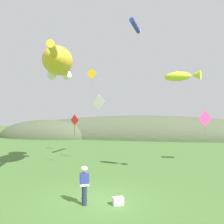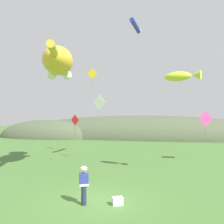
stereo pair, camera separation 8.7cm
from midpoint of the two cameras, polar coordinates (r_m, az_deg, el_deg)
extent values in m
plane|color=#477033|center=(12.73, -3.87, -19.72)|extent=(120.00, 120.00, 0.00)
ellipsoid|color=#4C563D|center=(42.05, 6.81, -5.88)|extent=(48.04, 10.23, 7.47)
ellipsoid|color=#4C563D|center=(43.55, -14.93, -5.67)|extent=(17.11, 6.92, 5.97)
cylinder|color=#232D47|center=(12.19, -6.55, -18.43)|extent=(0.24, 0.24, 0.88)
cube|color=navy|center=(11.98, -6.55, -15.07)|extent=(0.46, 0.39, 0.60)
cube|color=white|center=(12.05, -6.55, -16.17)|extent=(0.49, 0.41, 0.10)
sphere|color=tan|center=(11.88, -6.55, -13.16)|extent=(0.20, 0.20, 0.20)
cylinder|color=silver|center=(11.86, -6.55, -12.74)|extent=(0.30, 0.30, 0.09)
cylinder|color=silver|center=(11.85, -6.55, -12.45)|extent=(0.20, 0.20, 0.07)
cylinder|color=olive|center=(13.05, -6.40, -18.70)|extent=(0.10, 0.17, 0.17)
cylinder|color=brown|center=(13.06, -6.62, -18.68)|extent=(0.01, 0.22, 0.22)
cylinder|color=brown|center=(13.03, -6.18, -18.72)|extent=(0.01, 0.22, 0.22)
cube|color=white|center=(12.23, 1.19, -19.81)|extent=(0.57, 0.49, 0.30)
cube|color=white|center=(12.17, 1.19, -19.01)|extent=(0.58, 0.50, 0.06)
ellipsoid|color=gold|center=(18.60, -12.45, 11.36)|extent=(3.30, 4.55, 1.94)
ellipsoid|color=white|center=(18.73, -12.39, 10.19)|extent=(1.94, 2.89, 1.07)
sphere|color=gold|center=(21.11, -11.78, 10.53)|extent=(1.75, 1.75, 1.75)
cone|color=#503E10|center=(21.28, -13.10, 12.20)|extent=(0.78, 0.78, 0.58)
cone|color=#503E10|center=(21.20, -10.45, 12.24)|extent=(0.78, 0.78, 0.58)
sphere|color=white|center=(19.92, -13.75, 8.19)|extent=(0.70, 0.70, 0.70)
sphere|color=white|center=(19.82, -10.33, 8.23)|extent=(0.70, 0.70, 0.70)
cylinder|color=gold|center=(15.60, -13.58, 13.96)|extent=(1.10, 2.18, 0.47)
ellipsoid|color=yellow|center=(17.34, 14.61, 7.88)|extent=(1.91, 1.18, 0.63)
cone|color=yellow|center=(17.10, 18.52, 7.99)|extent=(0.74, 0.78, 0.63)
cone|color=yellow|center=(17.39, 14.44, 8.75)|extent=(0.37, 0.37, 0.29)
sphere|color=black|center=(17.71, 12.94, 7.88)|extent=(0.15, 0.15, 0.15)
cylinder|color=#2633A5|center=(21.24, 5.20, 18.99)|extent=(0.63, 2.84, 0.36)
torus|color=white|center=(22.55, 5.94, 17.85)|extent=(0.44, 0.10, 0.44)
cube|color=red|center=(20.35, -8.65, -1.80)|extent=(0.80, 0.39, 0.88)
cylinder|color=black|center=(20.36, -8.64, -1.80)|extent=(0.54, 0.26, 0.02)
cube|color=maroon|center=(20.40, -8.65, -4.30)|extent=(0.03, 0.02, 0.90)
cube|color=#E53F8C|center=(22.57, 20.40, -1.42)|extent=(1.20, 0.81, 1.44)
cylinder|color=black|center=(22.58, 20.40, -1.42)|extent=(0.81, 0.55, 0.02)
cube|color=#A02C62|center=(22.63, 20.41, -4.38)|extent=(0.03, 0.02, 0.90)
cube|color=yellow|center=(24.53, -4.75, 8.73)|extent=(1.04, 0.11, 1.04)
cylinder|color=black|center=(24.54, -4.74, 8.73)|extent=(0.70, 0.08, 0.02)
cube|color=#A98511|center=(24.40, -4.75, 6.48)|extent=(0.03, 0.01, 0.90)
cube|color=white|center=(21.25, -3.15, 2.24)|extent=(1.24, 0.58, 1.35)
cylinder|color=black|center=(21.26, -3.15, 2.24)|extent=(0.83, 0.39, 0.02)
cube|color=#A9A9A9|center=(21.23, -3.15, -0.80)|extent=(0.03, 0.02, 0.90)
camera|label=1|loc=(0.04, -90.16, 0.00)|focal=40.00mm
camera|label=2|loc=(0.04, 89.84, 0.00)|focal=40.00mm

